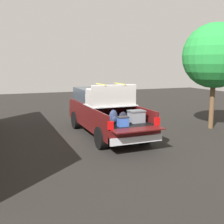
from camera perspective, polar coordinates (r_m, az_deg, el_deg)
The scene contains 3 objects.
ground_plane at distance 11.77m, azimuth -1.11°, elevation -4.83°, with size 40.00×40.00×0.00m, color black.
pickup_truck at distance 11.91m, azimuth -1.77°, elevation 0.18°, with size 6.05×2.06×2.23m.
tree_background at distance 13.55m, azimuth 20.74°, elevation 10.93°, with size 2.97×2.97×4.88m.
Camera 1 is at (-10.63, 4.11, 2.95)m, focal length 43.66 mm.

